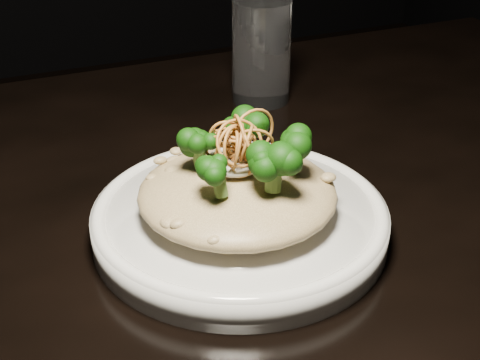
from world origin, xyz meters
The scene contains 7 objects.
table centered at (0.00, 0.00, 0.67)m, with size 1.10×0.80×0.75m.
plate centered at (-0.10, -0.06, 0.76)m, with size 0.26×0.26×0.03m, color silver.
risotto centered at (-0.10, -0.06, 0.80)m, with size 0.17×0.17×0.04m, color brown.
broccoli centered at (-0.10, -0.06, 0.84)m, with size 0.12×0.12×0.04m, color black, non-canonical shape.
cheese centered at (-0.10, -0.05, 0.82)m, with size 0.05×0.05×0.01m, color silver.
shallots centered at (-0.09, -0.06, 0.84)m, with size 0.05×0.05×0.03m, color brown, non-canonical shape.
drinking_glass centered at (0.05, 0.21, 0.81)m, with size 0.07×0.07×0.13m, color silver.
Camera 1 is at (-0.29, -0.51, 1.08)m, focal length 50.00 mm.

